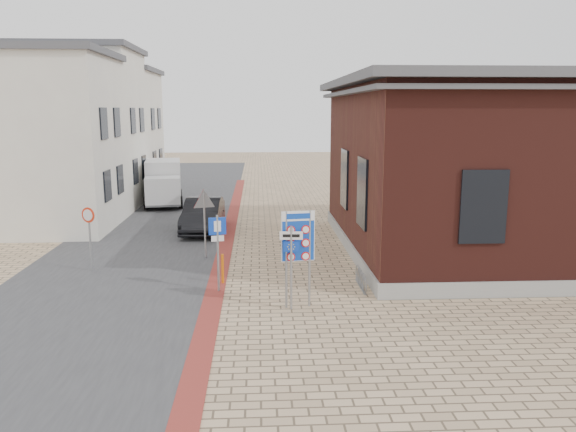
{
  "coord_description": "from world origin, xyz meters",
  "views": [
    {
      "loc": [
        -0.61,
        -14.93,
        5.62
      ],
      "look_at": [
        0.35,
        3.0,
        2.2
      ],
      "focal_mm": 35.0,
      "sensor_mm": 36.0,
      "label": 1
    }
  ],
  "objects_px": {
    "box_truck": "(163,182)",
    "border_sign": "(298,238)",
    "bollard": "(223,269)",
    "parking_sign": "(218,240)",
    "sedan": "(203,215)",
    "essen_sign": "(291,255)"
  },
  "relations": [
    {
      "from": "border_sign",
      "to": "parking_sign",
      "type": "relative_size",
      "value": 1.16
    },
    {
      "from": "box_truck",
      "to": "border_sign",
      "type": "bearing_deg",
      "value": -77.63
    },
    {
      "from": "sedan",
      "to": "border_sign",
      "type": "height_order",
      "value": "border_sign"
    },
    {
      "from": "sedan",
      "to": "box_truck",
      "type": "xyz_separation_m",
      "value": [
        -3.05,
        7.57,
        0.58
      ]
    },
    {
      "from": "sedan",
      "to": "parking_sign",
      "type": "xyz_separation_m",
      "value": [
        1.32,
        -8.97,
        0.89
      ]
    },
    {
      "from": "parking_sign",
      "to": "bollard",
      "type": "distance_m",
      "value": 1.41
    },
    {
      "from": "box_truck",
      "to": "parking_sign",
      "type": "bearing_deg",
      "value": -83.33
    },
    {
      "from": "border_sign",
      "to": "sedan",
      "type": "bearing_deg",
      "value": 100.79
    },
    {
      "from": "box_truck",
      "to": "bollard",
      "type": "height_order",
      "value": "box_truck"
    },
    {
      "from": "parking_sign",
      "to": "bollard",
      "type": "bearing_deg",
      "value": 72.55
    },
    {
      "from": "border_sign",
      "to": "bollard",
      "type": "relative_size",
      "value": 2.82
    },
    {
      "from": "border_sign",
      "to": "bollard",
      "type": "bearing_deg",
      "value": 126.33
    },
    {
      "from": "parking_sign",
      "to": "sedan",
      "type": "bearing_deg",
      "value": 86.48
    },
    {
      "from": "border_sign",
      "to": "parking_sign",
      "type": "bearing_deg",
      "value": 139.08
    },
    {
      "from": "border_sign",
      "to": "essen_sign",
      "type": "bearing_deg",
      "value": -144.33
    },
    {
      "from": "box_truck",
      "to": "border_sign",
      "type": "height_order",
      "value": "border_sign"
    },
    {
      "from": "sedan",
      "to": "parking_sign",
      "type": "bearing_deg",
      "value": -79.8
    },
    {
      "from": "essen_sign",
      "to": "parking_sign",
      "type": "bearing_deg",
      "value": 145.24
    },
    {
      "from": "box_truck",
      "to": "parking_sign",
      "type": "height_order",
      "value": "box_truck"
    },
    {
      "from": "box_truck",
      "to": "border_sign",
      "type": "relative_size",
      "value": 1.85
    },
    {
      "from": "sedan",
      "to": "bollard",
      "type": "height_order",
      "value": "sedan"
    },
    {
      "from": "box_truck",
      "to": "bollard",
      "type": "distance_m",
      "value": 16.38
    }
  ]
}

